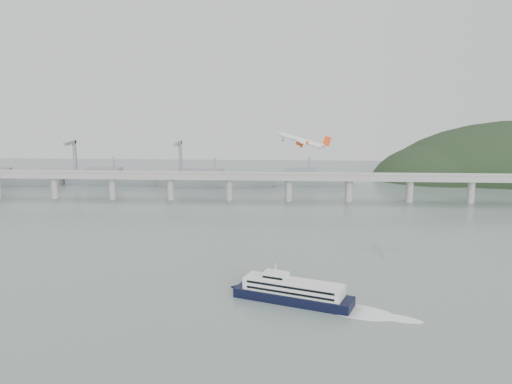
{
  "coord_description": "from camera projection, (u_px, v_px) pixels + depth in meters",
  "views": [
    {
      "loc": [
        15.24,
        -245.21,
        95.59
      ],
      "look_at": [
        0.0,
        55.0,
        36.0
      ],
      "focal_mm": 38.0,
      "sensor_mm": 36.0,
      "label": 1
    }
  ],
  "objects": [
    {
      "name": "airliner",
      "position": [
        303.0,
        141.0,
        333.99
      ],
      "size": [
        34.79,
        31.36,
        12.66
      ],
      "rotation": [
        0.05,
        -0.3,
        3.13
      ],
      "color": "silver",
      "rests_on": "ground"
    },
    {
      "name": "ground",
      "position": [
        250.0,
        288.0,
        259.56
      ],
      "size": [
        900.0,
        900.0,
        0.0
      ],
      "primitive_type": "plane",
      "color": "slate",
      "rests_on": "ground"
    },
    {
      "name": "ferry",
      "position": [
        293.0,
        292.0,
        242.46
      ],
      "size": [
        84.93,
        38.83,
        16.7
      ],
      "rotation": [
        0.0,
        0.0,
        -0.36
      ],
      "color": "black",
      "rests_on": "ground"
    },
    {
      "name": "distant_fleet",
      "position": [
        107.0,
        179.0,
        525.76
      ],
      "size": [
        453.0,
        60.9,
        40.0
      ],
      "color": "slate",
      "rests_on": "ground"
    },
    {
      "name": "bridge",
      "position": [
        263.0,
        180.0,
        452.12
      ],
      "size": [
        800.0,
        22.0,
        23.9
      ],
      "color": "gray",
      "rests_on": "ground"
    }
  ]
}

